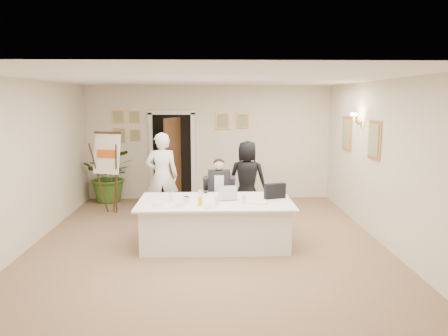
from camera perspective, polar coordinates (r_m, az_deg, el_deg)
name	(u,v)px	position (r m, az deg, el deg)	size (l,w,h in m)	color
floor	(208,243)	(7.69, -2.11, -9.78)	(7.00, 7.00, 0.00)	#766443
ceiling	(207,79)	(7.28, -2.24, 11.56)	(6.00, 7.00, 0.02)	white
wall_back	(209,143)	(10.83, -2.03, 3.30)	(6.00, 0.10, 2.80)	#ECE4C7
wall_front	(204,221)	(3.93, -2.58, -6.87)	(6.00, 0.10, 2.80)	#ECE4C7
wall_left	(27,164)	(7.97, -24.29, 0.45)	(0.10, 7.00, 2.80)	#ECE4C7
wall_right	(383,163)	(7.92, 20.08, 0.66)	(0.10, 7.00, 2.80)	#ECE4C7
doorway	(173,158)	(10.74, -6.74, 1.27)	(1.14, 0.86, 2.20)	black
pictures_back_wall	(176,125)	(10.80, -6.31, 5.63)	(3.40, 0.06, 0.80)	#D9984A
pictures_right_wall	(359,136)	(8.99, 17.21, 3.98)	(0.06, 2.20, 0.80)	#D9984A
wall_sconce	(356,118)	(8.95, 16.89, 6.22)	(0.20, 0.30, 0.24)	gold
conference_table	(215,222)	(7.49, -1.14, -7.12)	(2.59, 1.39, 0.78)	silver
seated_man	(219,193)	(8.38, -0.65, -3.32)	(0.59, 0.63, 1.37)	black
flip_chart	(110,177)	(9.76, -14.64, -1.11)	(0.63, 0.48, 1.75)	#32220F
standing_man	(162,176)	(9.07, -8.10, -1.06)	(0.66, 0.43, 1.81)	white
standing_woman	(247,179)	(9.15, 3.04, -1.48)	(0.79, 0.52, 1.62)	black
potted_palm	(110,175)	(10.91, -14.62, -0.90)	(1.18, 1.02, 1.31)	#386120
laptop	(227,191)	(7.47, 0.42, -3.05)	(0.33, 0.35, 0.28)	#B7BABC
laptop_bag	(275,191)	(7.58, 6.66, -3.00)	(0.37, 0.10, 0.26)	black
paper_stack	(258,203)	(7.22, 4.50, -4.52)	(0.30, 0.21, 0.03)	white
plate_left	(159,205)	(7.16, -8.54, -4.77)	(0.23, 0.23, 0.01)	white
plate_mid	(178,206)	(7.05, -6.03, -4.94)	(0.23, 0.23, 0.01)	white
plate_near	(209,207)	(6.95, -1.98, -5.08)	(0.24, 0.24, 0.01)	white
glass_a	(171,198)	(7.34, -6.93, -3.90)	(0.06, 0.06, 0.14)	silver
glass_b	(217,201)	(7.09, -0.91, -4.29)	(0.06, 0.06, 0.14)	silver
glass_c	(244,200)	(7.15, 2.62, -4.18)	(0.06, 0.06, 0.14)	silver
glass_d	(200,194)	(7.58, -3.13, -3.42)	(0.07, 0.07, 0.14)	silver
oj_glass	(200,202)	(7.05, -3.14, -4.42)	(0.07, 0.07, 0.13)	#EEA514
steel_jug	(187,200)	(7.24, -4.92, -4.16)	(0.10, 0.10, 0.11)	silver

